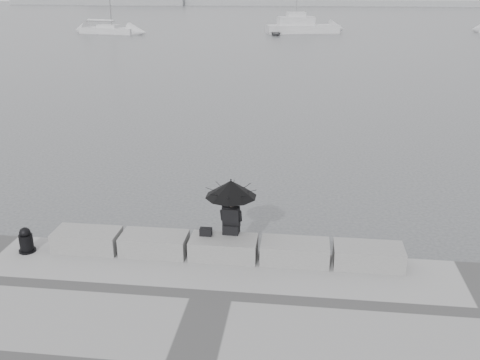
# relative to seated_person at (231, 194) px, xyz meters

# --- Properties ---
(ground) EXTENTS (360.00, 360.00, 0.00)m
(ground) POSITION_rel_seated_person_xyz_m (-0.14, 0.12, -2.02)
(ground) COLOR #404345
(ground) RESTS_ON ground
(stone_block_far_left) EXTENTS (1.60, 0.80, 0.50)m
(stone_block_far_left) POSITION_rel_seated_person_xyz_m (-3.54, -0.33, -1.27)
(stone_block_far_left) COLOR slate
(stone_block_far_left) RESTS_ON promenade
(stone_block_left) EXTENTS (1.60, 0.80, 0.50)m
(stone_block_left) POSITION_rel_seated_person_xyz_m (-1.84, -0.33, -1.27)
(stone_block_left) COLOR slate
(stone_block_left) RESTS_ON promenade
(stone_block_centre) EXTENTS (1.60, 0.80, 0.50)m
(stone_block_centre) POSITION_rel_seated_person_xyz_m (-0.14, -0.33, -1.27)
(stone_block_centre) COLOR slate
(stone_block_centre) RESTS_ON promenade
(stone_block_right) EXTENTS (1.60, 0.80, 0.50)m
(stone_block_right) POSITION_rel_seated_person_xyz_m (1.56, -0.33, -1.27)
(stone_block_right) COLOR slate
(stone_block_right) RESTS_ON promenade
(stone_block_far_right) EXTENTS (1.60, 0.80, 0.50)m
(stone_block_far_right) POSITION_rel_seated_person_xyz_m (3.26, -0.33, -1.27)
(stone_block_far_right) COLOR slate
(stone_block_far_right) RESTS_ON promenade
(seated_person) EXTENTS (1.24, 1.24, 1.39)m
(seated_person) POSITION_rel_seated_person_xyz_m (0.00, 0.00, 0.00)
(seated_person) COLOR black
(seated_person) RESTS_ON stone_block_centre
(bag) EXTENTS (0.29, 0.17, 0.19)m
(bag) POSITION_rel_seated_person_xyz_m (-0.58, -0.22, -0.92)
(bag) COLOR black
(bag) RESTS_ON stone_block_centre
(mooring_bollard) EXTENTS (0.41, 0.41, 0.65)m
(mooring_bollard) POSITION_rel_seated_person_xyz_m (-4.97, -0.64, -1.24)
(mooring_bollard) COLOR black
(mooring_bollard) RESTS_ON promenade
(distant_landmass) EXTENTS (180.00, 8.00, 2.80)m
(distant_landmass) POSITION_rel_seated_person_xyz_m (-8.28, 154.63, -1.12)
(distant_landmass) COLOR #96999B
(distant_landmass) RESTS_ON ground
(sailboat_left) EXTENTS (8.41, 4.18, 12.90)m
(sailboat_left) POSITION_rel_seated_person_xyz_m (-25.40, 61.35, -1.50)
(sailboat_left) COLOR silver
(sailboat_left) RESTS_ON ground
(motor_cruiser) EXTENTS (10.23, 5.01, 4.50)m
(motor_cruiser) POSITION_rel_seated_person_xyz_m (0.96, 65.32, -1.12)
(motor_cruiser) COLOR silver
(motor_cruiser) RESTS_ON ground
(dinghy) EXTENTS (3.09, 1.65, 0.50)m
(dinghy) POSITION_rel_seated_person_xyz_m (-2.53, 61.72, -1.77)
(dinghy) COLOR slate
(dinghy) RESTS_ON ground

